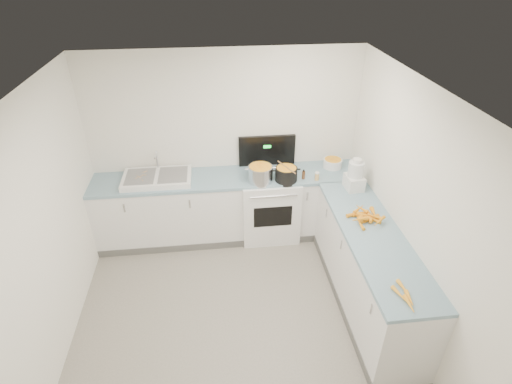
{
  "coord_description": "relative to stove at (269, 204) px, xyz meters",
  "views": [
    {
      "loc": [
        -0.16,
        -2.83,
        3.5
      ],
      "look_at": [
        0.3,
        1.1,
        1.05
      ],
      "focal_mm": 28.0,
      "sensor_mm": 36.0,
      "label": 1
    }
  ],
  "objects": [
    {
      "name": "stove",
      "position": [
        0.0,
        0.0,
        0.0
      ],
      "size": [
        0.76,
        0.65,
        1.36
      ],
      "color": "white",
      "rests_on": "ground"
    },
    {
      "name": "wall_right",
      "position": [
        1.2,
        -1.69,
        0.78
      ],
      "size": [
        0.0,
        4.0,
        2.5
      ],
      "primitive_type": null,
      "rotation": [
        1.57,
        0.0,
        -1.57
      ],
      "color": "white",
      "rests_on": "ground"
    },
    {
      "name": "spice_jar",
      "position": [
        0.58,
        -0.21,
        0.51
      ],
      "size": [
        0.05,
        0.05,
        0.1
      ],
      "primitive_type": "cylinder",
      "color": "#E5B266",
      "rests_on": "counter_back"
    },
    {
      "name": "counter_right",
      "position": [
        0.9,
        -1.39,
        -0.0
      ],
      "size": [
        0.62,
        2.2,
        0.94
      ],
      "color": "white",
      "rests_on": "ground"
    },
    {
      "name": "ceiling",
      "position": [
        -0.55,
        -1.69,
        2.03
      ],
      "size": [
        3.5,
        4.0,
        0.0
      ],
      "primitive_type": null,
      "rotation": [
        3.14,
        0.0,
        0.0
      ],
      "color": "white",
      "rests_on": "ground"
    },
    {
      "name": "peelings",
      "position": [
        -1.63,
        0.03,
        0.54
      ],
      "size": [
        0.16,
        0.28,
        0.01
      ],
      "color": "tan",
      "rests_on": "sink"
    },
    {
      "name": "food_processor",
      "position": [
        0.97,
        -0.47,
        0.64
      ],
      "size": [
        0.22,
        0.26,
        0.41
      ],
      "color": "white",
      "rests_on": "counter_right"
    },
    {
      "name": "wall_left",
      "position": [
        -2.3,
        -1.69,
        0.78
      ],
      "size": [
        0.0,
        4.0,
        2.5
      ],
      "primitive_type": null,
      "rotation": [
        1.57,
        0.0,
        1.57
      ],
      "color": "white",
      "rests_on": "ground"
    },
    {
      "name": "wall_back",
      "position": [
        -0.55,
        0.31,
        0.78
      ],
      "size": [
        3.5,
        0.0,
        2.5
      ],
      "primitive_type": null,
      "rotation": [
        1.57,
        0.0,
        0.0
      ],
      "color": "white",
      "rests_on": "ground"
    },
    {
      "name": "peeled_carrots",
      "position": [
        0.84,
        -2.25,
        0.49
      ],
      "size": [
        0.14,
        0.37,
        0.04
      ],
      "color": "#FFA526",
      "rests_on": "counter_right"
    },
    {
      "name": "black_pot",
      "position": [
        0.18,
        -0.17,
        0.55
      ],
      "size": [
        0.32,
        0.32,
        0.2
      ],
      "primitive_type": "cylinder",
      "rotation": [
        0.0,
        0.0,
        -0.15
      ],
      "color": "black",
      "rests_on": "stove"
    },
    {
      "name": "extract_bottle",
      "position": [
        0.41,
        -0.15,
        0.52
      ],
      "size": [
        0.04,
        0.04,
        0.1
      ],
      "primitive_type": "cylinder",
      "color": "#593319",
      "rests_on": "counter_back"
    },
    {
      "name": "wooden_spoon",
      "position": [
        0.18,
        -0.17,
        0.66
      ],
      "size": [
        0.17,
        0.35,
        0.02
      ],
      "primitive_type": "cylinder",
      "rotation": [
        1.57,
        0.0,
        0.43
      ],
      "color": "#AD7A47",
      "rests_on": "black_pot"
    },
    {
      "name": "carrot_pile",
      "position": [
        0.9,
        -1.11,
        0.5
      ],
      "size": [
        0.39,
        0.41,
        0.09
      ],
      "color": "#FC9F1E",
      "rests_on": "counter_right"
    },
    {
      "name": "sink",
      "position": [
        -1.45,
        0.02,
        0.5
      ],
      "size": [
        0.86,
        0.52,
        0.31
      ],
      "color": "white",
      "rests_on": "counter_back"
    },
    {
      "name": "mixing_bowl",
      "position": [
        0.87,
        0.11,
        0.52
      ],
      "size": [
        0.31,
        0.31,
        0.12
      ],
      "primitive_type": "cylinder",
      "rotation": [
        0.0,
        0.0,
        -0.27
      ],
      "color": "white",
      "rests_on": "counter_back"
    },
    {
      "name": "counter_back",
      "position": [
        -0.55,
        0.01,
        -0.0
      ],
      "size": [
        3.5,
        0.62,
        0.94
      ],
      "color": "white",
      "rests_on": "ground"
    },
    {
      "name": "floor",
      "position": [
        -0.55,
        -1.69,
        -0.47
      ],
      "size": [
        3.5,
        4.0,
        0.0
      ],
      "primitive_type": null,
      "color": "gray",
      "rests_on": "ground"
    },
    {
      "name": "steel_pot",
      "position": [
        -0.14,
        -0.15,
        0.56
      ],
      "size": [
        0.42,
        0.42,
        0.23
      ],
      "primitive_type": "cylinder",
      "rotation": [
        0.0,
        0.0,
        -0.43
      ],
      "color": "silver",
      "rests_on": "stove"
    }
  ]
}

